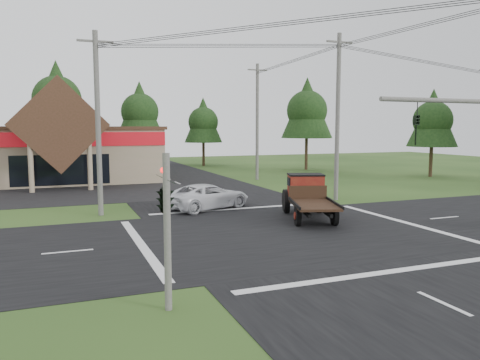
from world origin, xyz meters
name	(u,v)px	position (x,y,z in m)	size (l,w,h in m)	color
ground	(286,232)	(0.00, 0.00, 0.00)	(120.00, 120.00, 0.00)	#244017
road_ns	(286,232)	(0.00, 0.00, 0.01)	(12.00, 120.00, 0.02)	black
road_ew	(286,232)	(0.00, 0.00, 0.01)	(120.00, 12.00, 0.02)	black
parking_apron	(6,195)	(-14.00, 19.00, 0.01)	(28.00, 14.00, 0.02)	black
traffic_signal_corner	(165,184)	(-7.50, -7.32, 3.52)	(0.53, 2.48, 4.40)	#595651
utility_pole_nw	(98,122)	(-8.00, 8.00, 5.39)	(2.00, 0.30, 10.50)	#595651
utility_pole_ne	(338,116)	(8.00, 8.00, 5.89)	(2.00, 0.30, 11.50)	#595651
utility_pole_n	(257,121)	(8.00, 22.00, 5.74)	(2.00, 0.30, 11.20)	#595651
tree_row_c	(57,97)	(-10.00, 41.00, 8.72)	(7.28, 7.28, 13.13)	#332316
tree_row_d	(140,110)	(0.00, 42.00, 7.38)	(6.16, 6.16, 11.11)	#332316
tree_row_e	(203,121)	(8.00, 40.00, 6.03)	(5.04, 5.04, 9.09)	#332316
tree_side_ne	(307,109)	(18.00, 30.00, 7.38)	(6.16, 6.16, 11.11)	#332316
tree_side_e_near	(433,118)	(26.00, 18.00, 6.03)	(5.04, 5.04, 9.09)	#332316
antique_flatbed_truck	(310,197)	(2.70, 2.47, 1.24)	(2.26, 5.92, 2.48)	#63100E
white_pickup	(207,196)	(-1.53, 7.90, 0.79)	(2.61, 5.66, 1.57)	silver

